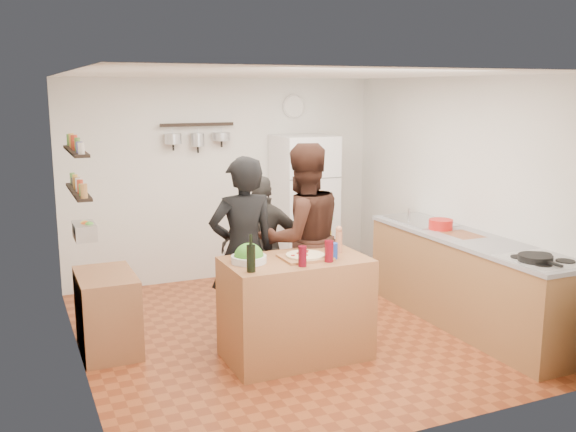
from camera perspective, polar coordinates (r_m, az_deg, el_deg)
name	(u,v)px	position (r m, az deg, el deg)	size (l,w,h in m)	color
room_shell	(277,201)	(6.50, -1.03, 1.32)	(4.20, 4.20, 4.20)	brown
prep_island	(296,308)	(5.75, 0.70, -8.21)	(1.25, 0.72, 0.91)	#905C35
pizza_board	(305,257)	(5.63, 1.54, -3.69)	(0.42, 0.34, 0.02)	#975D37
pizza	(305,255)	(5.62, 1.54, -3.50)	(0.34, 0.34, 0.02)	#D1BB89
salad_bowl	(249,259)	(5.50, -3.50, -3.85)	(0.30, 0.30, 0.06)	silver
wine_bottle	(251,258)	(5.20, -3.30, -3.79)	(0.07, 0.07, 0.22)	black
wine_glass_near	(302,256)	(5.36, 1.29, -3.60)	(0.07, 0.07, 0.17)	#520713
wine_glass_far	(329,251)	(5.51, 3.66, -3.14)	(0.08, 0.08, 0.19)	#5E0813
pepper_mill	(339,242)	(5.83, 4.54, -2.30)	(0.06, 0.06, 0.20)	#AC6948
salt_canister	(333,251)	(5.62, 4.01, -3.10)	(0.09, 0.09, 0.14)	navy
person_left	(243,251)	(5.96, -4.01, -3.16)	(0.65, 0.43, 1.78)	black
person_center	(302,239)	(6.25, 1.27, -2.05)	(0.91, 0.71, 1.87)	black
person_back	(263,247)	(6.70, -2.20, -2.78)	(0.88, 0.37, 1.50)	#302D2A
counter_run	(467,282)	(6.77, 15.66, -5.67)	(0.63, 2.63, 0.90)	#9E7042
stove_top	(542,261)	(5.97, 21.67, -3.71)	(0.60, 0.62, 0.02)	white
skillet	(535,258)	(5.88, 21.13, -3.51)	(0.29, 0.29, 0.06)	black
sink	(420,222)	(7.31, 11.65, -0.48)	(0.50, 0.80, 0.03)	silver
cutting_board	(463,235)	(6.73, 15.26, -1.68)	(0.30, 0.40, 0.02)	brown
red_bowl	(441,224)	(6.92, 13.41, -0.72)	(0.25, 0.25, 0.10)	red
fridge	(304,206)	(8.17, 1.42, 0.86)	(0.70, 0.68, 1.80)	white
wall_clock	(293,106)	(8.34, 0.49, 9.72)	(0.30, 0.30, 0.03)	silver
spice_shelf_lower	(78,192)	(5.81, -18.14, 2.07)	(0.12, 1.00, 0.03)	black
spice_shelf_upper	(76,151)	(5.76, -18.35, 5.51)	(0.12, 1.00, 0.03)	black
produce_basket	(84,231)	(5.87, -17.64, -1.28)	(0.18, 0.35, 0.14)	silver
side_table	(107,312)	(6.14, -15.75, -8.25)	(0.50, 0.80, 0.73)	#8F5E3C
pot_rack	(197,125)	(7.82, -8.07, 8.05)	(0.90, 0.04, 0.04)	black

